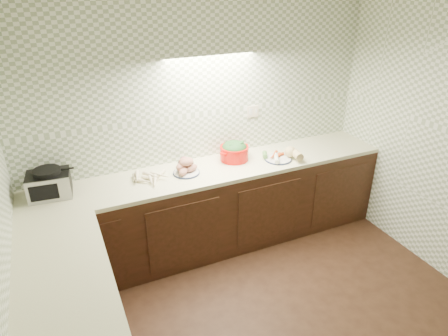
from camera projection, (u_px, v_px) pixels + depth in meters
name	position (u px, v px, depth m)	size (l,w,h in m)	color
room	(315.00, 161.00, 2.36)	(3.60, 3.60, 2.60)	black
counter	(179.00, 275.00, 3.19)	(3.60, 3.60, 0.90)	black
toaster_oven	(49.00, 183.00, 3.39)	(0.37, 0.30, 0.25)	black
parsnip_pile	(148.00, 179.00, 3.65)	(0.35, 0.35, 0.07)	#EFE8BE
sweet_potato_plate	(186.00, 167.00, 3.79)	(0.26, 0.26, 0.15)	#182043
onion_bowl	(185.00, 164.00, 3.90)	(0.15, 0.15, 0.12)	black
dutch_oven	(234.00, 151.00, 4.05)	(0.38, 0.38, 0.20)	red
veg_plate	(284.00, 155.00, 4.08)	(0.38, 0.31, 0.13)	#182043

